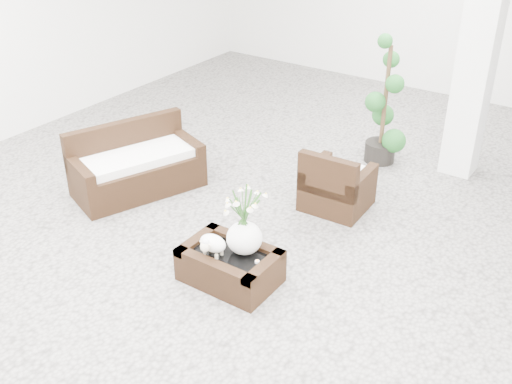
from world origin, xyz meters
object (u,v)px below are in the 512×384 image
Objects in this scene: coffee_table at (230,267)px; topiary at (385,102)px; armchair at (338,178)px; loveseat at (137,161)px.

topiary is at bearing 88.58° from coffee_table.
armchair is 2.40m from loveseat.
loveseat is (-1.99, 0.82, 0.25)m from coffee_table.
topiary is at bearing -88.16° from armchair.
armchair is 0.45× the size of topiary.
armchair is at bearing 84.44° from coffee_table.
coffee_table is 1.85m from armchair.
coffee_table is at bearing -91.42° from topiary.
armchair is 0.50× the size of loveseat.
topiary is (0.08, 3.24, 0.68)m from coffee_table.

